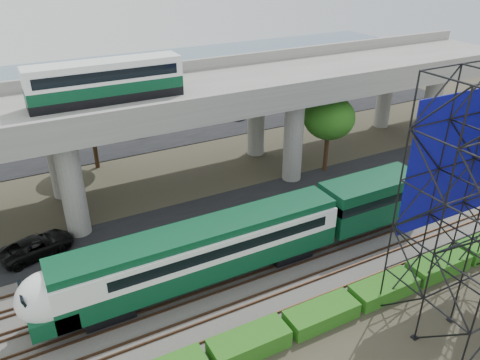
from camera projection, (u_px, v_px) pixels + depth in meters
ground at (270, 285)px, 31.44m from camera, size 140.00×140.00×0.00m
ballast_bed at (255, 267)px, 32.97m from camera, size 90.00×12.00×0.20m
service_road at (206, 213)px, 39.67m from camera, size 90.00×5.00×0.08m
parking_lot at (128, 126)px, 58.13m from camera, size 90.00×18.00×0.08m
harbor_water at (90, 84)px, 75.42m from camera, size 140.00×40.00×0.03m
rail_tracks at (255, 265)px, 32.89m from camera, size 90.00×9.52×0.16m
commuter_train at (233, 241)px, 30.97m from camera, size 29.30×3.06×4.30m
overpass at (172, 103)px, 40.09m from camera, size 80.00×12.00×12.40m
hedge_strip at (322, 314)px, 28.23m from camera, size 34.60×1.80×1.20m
trees at (126, 140)px, 39.65m from camera, size 40.94×16.94×7.69m
suv at (37, 246)px, 34.09m from camera, size 5.67×3.69×1.45m
parked_cars at (136, 121)px, 58.00m from camera, size 36.92×9.42×1.30m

